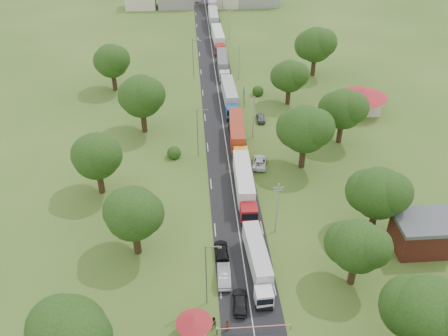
{
  "coord_description": "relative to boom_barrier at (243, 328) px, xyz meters",
  "views": [
    {
      "loc": [
        -6.52,
        -63.5,
        50.65
      ],
      "look_at": [
        -1.32,
        6.28,
        3.0
      ],
      "focal_mm": 40.0,
      "sensor_mm": 36.0,
      "label": 1
    }
  ],
  "objects": [
    {
      "name": "pole_2",
      "position": [
        6.86,
        46.0,
        3.79
      ],
      "size": [
        1.6,
        0.24,
        9.0
      ],
      "color": "gray",
      "rests_on": "ground"
    },
    {
      "name": "tree_1",
      "position": [
        19.34,
        -4.83,
        6.96
      ],
      "size": [
        9.6,
        9.6,
        12.05
      ],
      "color": "#382616",
      "rests_on": "ground"
    },
    {
      "name": "tree_2",
      "position": [
        15.35,
        7.14,
        5.7
      ],
      "size": [
        8.0,
        8.0,
        10.1
      ],
      "color": "#382616",
      "rests_on": "ground"
    },
    {
      "name": "truck_1",
      "position": [
        3.08,
        27.22,
        1.41
      ],
      "size": [
        2.9,
        15.63,
        4.33
      ],
      "color": "maroon",
      "rests_on": "ground"
    },
    {
      "name": "tree_3",
      "position": [
        21.35,
        17.16,
        6.33
      ],
      "size": [
        8.8,
        8.8,
        11.07
      ],
      "color": "#382616",
      "rests_on": "ground"
    },
    {
      "name": "car_verge_near",
      "position": [
        6.86,
        36.06,
        -0.13
      ],
      "size": [
        3.51,
        5.83,
        1.52
      ],
      "primitive_type": "imported",
      "rotation": [
        0.0,
        0.0,
        2.95
      ],
      "color": "silver",
      "rests_on": "ground"
    },
    {
      "name": "pole_1",
      "position": [
        6.86,
        18.0,
        3.79
      ],
      "size": [
        1.6,
        0.24,
        9.0
      ],
      "color": "gray",
      "rests_on": "ground"
    },
    {
      "name": "truck_4",
      "position": [
        3.22,
        78.74,
        1.2
      ],
      "size": [
        2.73,
        14.22,
        3.94
      ],
      "color": "silver",
      "rests_on": "ground"
    },
    {
      "name": "road",
      "position": [
        1.36,
        45.0,
        -0.89
      ],
      "size": [
        8.0,
        200.0,
        0.04
      ],
      "primitive_type": "cube",
      "color": "black",
      "rests_on": "ground"
    },
    {
      "name": "tree_11",
      "position": [
        -20.65,
        30.16,
        6.33
      ],
      "size": [
        8.8,
        8.8,
        11.07
      ],
      "color": "#382616",
      "rests_on": "ground"
    },
    {
      "name": "lamp_1",
      "position": [
        -3.99,
        40.0,
        4.66
      ],
      "size": [
        2.03,
        0.22,
        10.0
      ],
      "color": "slate",
      "rests_on": "ground"
    },
    {
      "name": "car_lane_mid",
      "position": [
        -1.64,
        8.75,
        -0.06
      ],
      "size": [
        1.93,
        5.1,
        1.66
      ],
      "primitive_type": "imported",
      "rotation": [
        0.0,
        0.0,
        3.11
      ],
      "color": "#A0A2A8",
      "rests_on": "ground"
    },
    {
      "name": "car_verge_far",
      "position": [
        9.36,
        52.79,
        -0.17
      ],
      "size": [
        1.83,
        4.29,
        1.44
      ],
      "primitive_type": "imported",
      "rotation": [
        0.0,
        0.0,
        3.11
      ],
      "color": "#5C5E64",
      "rests_on": "ground"
    },
    {
      "name": "lamp_2",
      "position": [
        -3.99,
        75.0,
        4.66
      ],
      "size": [
        2.03,
        0.22,
        10.0
      ],
      "color": "slate",
      "rests_on": "ground"
    },
    {
      "name": "pedestrian_near",
      "position": [
        -1.81,
        0.5,
        -0.1
      ],
      "size": [
        0.69,
        0.63,
        1.58
      ],
      "primitive_type": "imported",
      "rotation": [
        0.0,
        0.0,
        0.56
      ],
      "color": "gray",
      "rests_on": "ground"
    },
    {
      "name": "truck_6",
      "position": [
        2.98,
        113.82,
        1.39
      ],
      "size": [
        2.7,
        15.53,
        4.31
      ],
      "color": "#225A32",
      "rests_on": "ground"
    },
    {
      "name": "tree_13",
      "position": [
        -22.65,
        70.16,
        6.33
      ],
      "size": [
        8.8,
        8.8,
        11.07
      ],
      "color": "#382616",
      "rests_on": "ground"
    },
    {
      "name": "tree_12",
      "position": [
        -14.66,
        50.17,
        6.96
      ],
      "size": [
        9.6,
        9.6,
        12.05
      ],
      "color": "#382616",
      "rests_on": "ground"
    },
    {
      "name": "truck_3",
      "position": [
        3.45,
        60.39,
        1.32
      ],
      "size": [
        2.92,
        15.03,
        4.16
      ],
      "color": "#195098",
      "rests_on": "ground"
    },
    {
      "name": "tree_7",
      "position": [
        25.34,
        75.17,
        6.96
      ],
      "size": [
        9.6,
        9.6,
        12.05
      ],
      "color": "#382616",
      "rests_on": "ground"
    },
    {
      "name": "pole_4",
      "position": [
        6.86,
        102.0,
        3.79
      ],
      "size": [
        1.6,
        0.24,
        9.0
      ],
      "color": "gray",
      "rests_on": "ground"
    },
    {
      "name": "house_cream",
      "position": [
        31.36,
        55.0,
        2.75
      ],
      "size": [
        10.08,
        10.08,
        5.8
      ],
      "color": "beige",
      "rests_on": "ground"
    },
    {
      "name": "guard_booth",
      "position": [
        -5.84,
        -0.0,
        1.27
      ],
      "size": [
        4.4,
        4.4,
        3.45
      ],
      "color": "beige",
      "rests_on": "ground"
    },
    {
      "name": "lamp_0",
      "position": [
        -3.99,
        5.0,
        4.66
      ],
      "size": [
        2.03,
        0.22,
        10.0
      ],
      "color": "slate",
      "rests_on": "ground"
    },
    {
      "name": "ground",
      "position": [
        1.36,
        25.0,
        -0.89
      ],
      "size": [
        260.0,
        260.0,
        0.0
      ],
      "primitive_type": "plane",
      "color": "#35561C",
      "rests_on": "ground"
    },
    {
      "name": "truck_2",
      "position": [
        3.52,
        43.61,
        1.36
      ],
      "size": [
        3.28,
        15.33,
        4.24
      ],
      "color": "#F7AA1D",
      "rests_on": "ground"
    },
    {
      "name": "info_sign",
      "position": [
        6.56,
        60.0,
        2.11
      ],
      "size": [
        0.12,
        3.1,
        4.1
      ],
      "color": "slate",
      "rests_on": "ground"
    },
    {
      "name": "house_brick",
      "position": [
        27.36,
        13.0,
        1.76
      ],
      "size": [
        8.6,
        6.6,
        5.2
      ],
      "color": "maroon",
      "rests_on": "ground"
    },
    {
      "name": "truck_5",
      "position": [
        3.28,
        96.41,
        1.38
      ],
      "size": [
        3.07,
        15.49,
        4.29
      ],
      "color": "maroon",
      "rests_on": "ground"
    },
    {
      "name": "tree_4",
      "position": [
        14.34,
        35.17,
        6.96
      ],
      "size": [
        9.6,
        9.6,
        12.05
      ],
      "color": "#382616",
      "rests_on": "ground"
    },
    {
      "name": "tree_6",
      "position": [
        16.35,
        60.14,
        5.7
      ],
      "size": [
        8.0,
        8.0,
        10.1
      ],
      "color": "#382616",
      "rests_on": "ground"
    },
    {
      "name": "tree_5",
      "position": [
        23.35,
        43.16,
        6.33
      ],
      "size": [
        8.8,
        8.8,
        11.07
      ],
      "color": "#382616",
      "rests_on": "ground"
    },
    {
      "name": "pole_3",
      "position": [
        6.86,
        74.0,
        3.79
      ],
      "size": [
        1.6,
        0.24,
        9.0
      ],
      "color": "gray",
      "rests_on": "ground"
    },
    {
      "name": "boom_barrier",
      "position": [
        0.0,
        0.0,
        0.0
      ],
      "size": [
        9.22,
        0.35,
        1.18
      ],
      "color": "slate",
      "rests_on": "ground"
    },
    {
      "name": "tree_10",
      "position": [
        -13.65,
        15.16,
        6.33
      ],
      "size": [
        8.8,
        8.8,
        11.07
      ],
      "color": "#382616",
      "rests_on": "ground"
    },
    {
      "name": "truck_0",
      "position": [
        3.09,
        9.9,
        1.1
      ],
      "size": [
        2.95,
        13.58,
        3.75
      ],
      "color": "white",
      "rests_on": "ground"
    },
    {
      "name": "pedestrian_booth",
      "position": [
        -3.44,
        1.03,
        -0.03
      ],
      "size": [
        1.0,
        1.06,
        1.72
      ],
      "primitive_type": "imported",
      "rotation": [
        0.0,
        0.0,
        -1.0
      ],
      "color": "gray",
      "rests_on": "ground"
    },
    {
      "name": "car_lane_rear",
      "position": [
        -1.64,
        13.73,
        -0.21
      ],
      "size": [
        2.01,
        4.71,
        1.35
      ],
      "primitive_type": "imported",
      "rotation": [
        0.0,
        0.0,
        3.17
      ],
      "color": "black",
      "rests_on": "ground"
    },
    {
      "name": "car_lane_front",
      "position": [
        0.05,
        4.13,
        -0.1
      ],
      "size": [
        2.24,
        4.77,
        1.58
      ],
      "primitive_type": "imported",
      "rotation": [
        0.0,
        0.0,
        3.06
      ],
      "color": "black",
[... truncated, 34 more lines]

